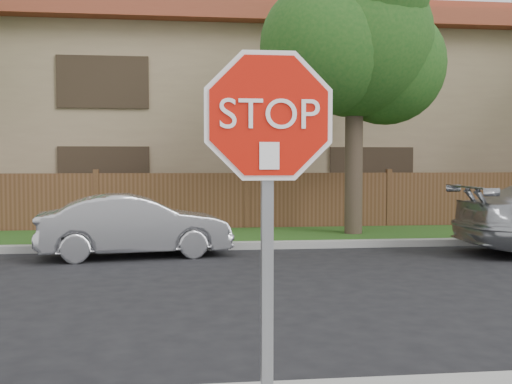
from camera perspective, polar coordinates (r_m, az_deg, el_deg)
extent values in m
cube|color=gray|center=(13.16, 0.56, -5.09)|extent=(70.00, 0.30, 0.15)
cube|color=#1E4714|center=(14.78, -0.25, -4.26)|extent=(70.00, 3.00, 0.12)
cube|color=#4F311B|center=(16.30, -0.89, -0.99)|extent=(70.00, 0.12, 1.60)
cube|color=#9A7F5F|center=(21.87, -2.40, 5.76)|extent=(34.00, 8.00, 6.00)
cube|color=brown|center=(22.27, -2.42, 14.14)|extent=(35.20, 9.20, 0.50)
cube|color=brown|center=(22.39, -2.42, 15.65)|extent=(33.00, 5.50, 0.70)
cylinder|color=#382B21|center=(15.06, 9.30, 3.08)|extent=(0.44, 0.44, 3.92)
sphere|color=#1B4A16|center=(15.36, 9.39, 14.11)|extent=(3.80, 3.80, 3.80)
sphere|color=#1B4A16|center=(15.81, 12.26, 11.70)|extent=(3.00, 3.00, 3.00)
sphere|color=#1B4A16|center=(14.72, 6.75, 13.51)|extent=(3.20, 3.20, 3.20)
cube|color=gray|center=(3.43, 1.06, -7.97)|extent=(0.06, 0.06, 2.30)
cylinder|color=white|center=(3.32, 1.23, 7.27)|extent=(1.01, 0.02, 1.01)
cylinder|color=#BF1207|center=(3.30, 1.26, 7.29)|extent=(0.93, 0.02, 0.93)
cube|color=white|center=(3.28, 1.29, 3.47)|extent=(0.11, 0.00, 0.15)
imported|color=#A8A9AD|center=(12.24, -11.45, -3.16)|extent=(3.94, 1.87, 1.25)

